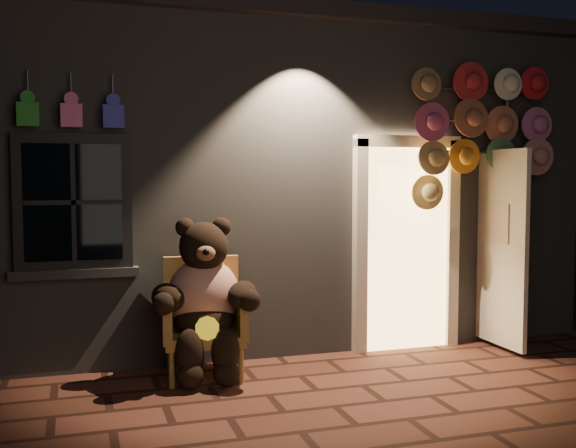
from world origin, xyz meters
name	(u,v)px	position (x,y,z in m)	size (l,w,h in m)	color
ground	(335,406)	(0.00, 0.00, 0.00)	(60.00, 60.00, 0.00)	#582D21
shop_building	(225,180)	(0.00, 3.99, 1.74)	(7.30, 5.95, 3.51)	slate
wicker_armchair	(203,317)	(-0.81, 1.16, 0.52)	(0.78, 0.72, 1.04)	#AA8141
teddy_bear	(205,299)	(-0.82, 1.03, 0.71)	(1.01, 0.83, 1.40)	red
hat_rack	(482,128)	(2.10, 1.28, 2.27)	(1.65, 0.22, 2.91)	#59595E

